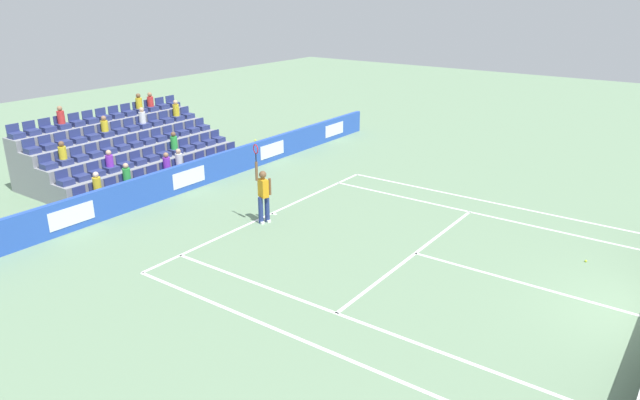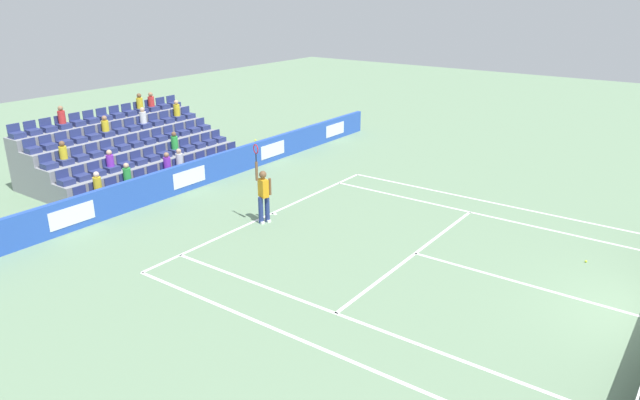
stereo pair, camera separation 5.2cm
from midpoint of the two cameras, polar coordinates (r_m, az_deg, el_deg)
line_baseline at (r=20.03m, az=-4.67°, el=-1.30°), size 10.97×0.10×0.01m
line_service at (r=17.23m, az=9.45°, el=-5.20°), size 8.23×0.10×0.01m
line_centre_service at (r=16.25m, az=19.63°, el=-7.80°), size 0.10×6.40×0.01m
line_singles_sideline_left at (r=13.86m, az=3.26°, el=-11.65°), size 0.10×11.89×0.01m
line_singles_sideline_right at (r=20.59m, az=15.78°, el=-1.42°), size 0.10×11.89×0.01m
line_doubles_sideline_left at (r=12.91m, az=-0.14°, el=-14.26°), size 0.10×11.89×0.01m
line_doubles_sideline_right at (r=21.81m, az=17.07°, el=-0.33°), size 0.10×11.89×0.01m
line_centre_mark at (r=19.97m, az=-4.45°, el=-1.37°), size 0.10×0.20×0.01m
sponsor_barrier at (r=22.67m, az=-12.85°, el=2.25°), size 24.51×0.22×1.07m
tennis_player at (r=18.94m, az=-5.52°, el=0.59°), size 0.51×0.43×2.85m
stadium_stand at (r=25.30m, az=-18.31°, el=4.25°), size 8.06×4.75×3.00m
loose_tennis_ball at (r=18.11m, az=24.79°, el=-5.50°), size 0.07×0.07×0.07m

